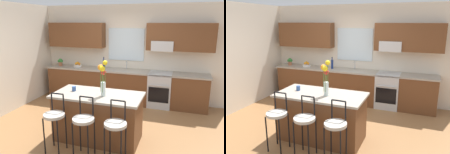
% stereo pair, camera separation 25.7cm
% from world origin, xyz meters
% --- Properties ---
extents(ground_plane, '(14.00, 14.00, 0.00)m').
position_xyz_m(ground_plane, '(0.00, 0.00, 0.00)').
color(ground_plane, olive).
extents(wall_left, '(0.12, 4.60, 2.70)m').
position_xyz_m(wall_left, '(-2.56, 0.30, 1.35)').
color(wall_left, beige).
rests_on(wall_left, ground).
extents(back_wall_assembly, '(5.60, 0.50, 2.70)m').
position_xyz_m(back_wall_assembly, '(0.02, 1.99, 1.51)').
color(back_wall_assembly, beige).
rests_on(back_wall_assembly, ground).
extents(counter_run, '(4.56, 0.64, 0.92)m').
position_xyz_m(counter_run, '(0.00, 1.70, 0.47)').
color(counter_run, brown).
rests_on(counter_run, ground).
extents(sink_faucet, '(0.02, 0.13, 0.23)m').
position_xyz_m(sink_faucet, '(0.06, 1.84, 1.06)').
color(sink_faucet, '#B7BABC').
rests_on(sink_faucet, counter_run).
extents(oven_range, '(0.60, 0.64, 0.92)m').
position_xyz_m(oven_range, '(1.04, 1.68, 0.46)').
color(oven_range, '#B7BABC').
rests_on(oven_range, ground).
extents(kitchen_island, '(1.68, 0.84, 0.92)m').
position_xyz_m(kitchen_island, '(0.11, -0.47, 0.46)').
color(kitchen_island, brown).
rests_on(kitchen_island, ground).
extents(bar_stool_near, '(0.36, 0.36, 1.04)m').
position_xyz_m(bar_stool_near, '(-0.44, -1.10, 0.64)').
color(bar_stool_near, black).
rests_on(bar_stool_near, ground).
extents(bar_stool_middle, '(0.36, 0.36, 1.04)m').
position_xyz_m(bar_stool_middle, '(0.11, -1.10, 0.64)').
color(bar_stool_middle, black).
rests_on(bar_stool_middle, ground).
extents(bar_stool_far, '(0.36, 0.36, 1.04)m').
position_xyz_m(bar_stool_far, '(0.66, -1.10, 0.64)').
color(bar_stool_far, black).
rests_on(bar_stool_far, ground).
extents(flower_vase, '(0.18, 0.17, 0.66)m').
position_xyz_m(flower_vase, '(0.24, -0.54, 1.30)').
color(flower_vase, silver).
rests_on(flower_vase, kitchen_island).
extents(mug_ceramic, '(0.08, 0.08, 0.09)m').
position_xyz_m(mug_ceramic, '(-0.40, -0.43, 0.97)').
color(mug_ceramic, '#33518C').
rests_on(mug_ceramic, kitchen_island).
extents(fruit_bowl_oranges, '(0.24, 0.24, 0.16)m').
position_xyz_m(fruit_bowl_oranges, '(-1.41, 1.70, 0.97)').
color(fruit_bowl_oranges, silver).
rests_on(fruit_bowl_oranges, counter_run).
extents(bottle_olive_oil, '(0.06, 0.06, 0.34)m').
position_xyz_m(bottle_olive_oil, '(-0.57, 1.70, 1.06)').
color(bottle_olive_oil, navy).
rests_on(bottle_olive_oil, counter_run).
extents(potted_plant_small, '(0.18, 0.12, 0.22)m').
position_xyz_m(potted_plant_small, '(-1.99, 1.70, 1.04)').
color(potted_plant_small, '#9E5B3D').
rests_on(potted_plant_small, counter_run).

